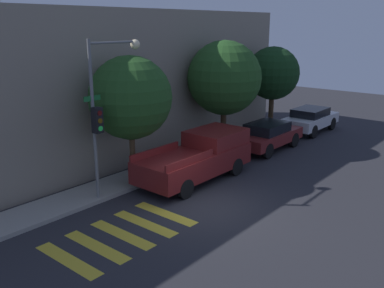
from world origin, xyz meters
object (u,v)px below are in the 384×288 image
Objects in this scene: sedan_middle at (310,119)px; tree_midblock at (224,78)px; traffic_light_pole at (105,100)px; sedan_near_corner at (268,135)px; pickup_truck at (199,156)px; tree_near_corner at (130,98)px; tree_far_end at (273,74)px.

sedan_middle is 7.32m from tree_midblock.
traffic_light_pole is 1.34× the size of sedan_near_corner.
tree_near_corner is (-2.12, 1.71, 2.53)m from pickup_truck.
tree_midblock is at bearing 165.26° from sedan_middle.
traffic_light_pole reaches higher than sedan_near_corner.
sedan_middle is at bearing -5.11° from traffic_light_pole.
tree_midblock is (7.75, 0.44, 0.02)m from traffic_light_pole.
traffic_light_pole is 1.05× the size of tree_midblock.
tree_midblock reaches higher than sedan_near_corner.
traffic_light_pole is at bearing 172.18° from sedan_near_corner.
sedan_near_corner is 4.56m from tree_far_end.
traffic_light_pole is 4.75m from pickup_truck.
tree_near_corner is at bearing 15.54° from traffic_light_pole.
pickup_truck is at bearing -157.12° from tree_midblock.
tree_midblock is 4.76m from tree_far_end.
sedan_near_corner is at bearing -12.53° from tree_near_corner.
sedan_near_corner is (9.27, -1.27, -2.89)m from traffic_light_pole.
traffic_light_pole is at bearing 174.89° from sedan_middle.
traffic_light_pole is at bearing 160.97° from pickup_truck.
tree_midblock is at bearing 22.88° from pickup_truck.
sedan_middle is (4.98, -0.00, 0.00)m from sedan_near_corner.
tree_midblock is (-1.52, 1.71, 2.91)m from sedan_near_corner.
tree_far_end is at bearing 0.00° from tree_midblock.
tree_midblock is at bearing 3.24° from traffic_light_pole.
tree_midblock reaches higher than tree_near_corner.
pickup_truck is 3.72m from tree_near_corner.
pickup_truck is 1.06× the size of tree_far_end.
pickup_truck is at bearing -19.03° from traffic_light_pole.
tree_near_corner reaches higher than sedan_middle.
pickup_truck is 10.56m from sedan_middle.
tree_far_end reaches higher than sedan_near_corner.
tree_midblock is (4.05, 1.71, 2.72)m from pickup_truck.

